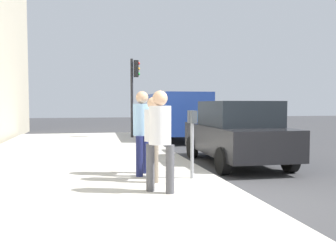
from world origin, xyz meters
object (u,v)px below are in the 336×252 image
Objects in this scene: parked_van_far at (177,113)px; traffic_signal at (134,85)px; parking_meter at (192,130)px; parking_officer at (142,125)px; pedestrian_bystander at (160,133)px; parked_sedan_near at (236,133)px; pedestrian_at_meter at (153,132)px.

traffic_signal is (0.26, 1.96, 1.32)m from parked_van_far.
parking_officer is at bearing 58.18° from parking_meter.
pedestrian_bystander is 1.65m from parking_officer.
pedestrian_bystander is at bearing 139.92° from parking_meter.
pedestrian_bystander is 0.49× the size of traffic_signal.
parked_van_far reaches higher than parked_sedan_near.
pedestrian_at_meter is 0.93× the size of parking_officer.
parked_van_far is 1.46× the size of traffic_signal.
parking_meter is 1.13m from parking_officer.
pedestrian_bystander is 10.77m from traffic_signal.
pedestrian_at_meter is 9.80m from parked_van_far.
parked_sedan_near is (3.35, -2.83, -0.30)m from pedestrian_bystander.
parked_sedan_near is at bearing -2.12° from pedestrian_bystander.
parking_officer reaches higher than parking_meter.
pedestrian_at_meter is 3.65m from parked_sedan_near.
parking_officer reaches higher than parked_sedan_near.
pedestrian_bystander is at bearing -89.90° from pedestrian_at_meter.
pedestrian_at_meter is (-0.07, 0.83, -0.04)m from parking_meter.
parking_meter is at bearing 8.34° from pedestrian_at_meter.
parked_van_far is at bearing 98.05° from parking_officer.
pedestrian_at_meter is 0.95× the size of pedestrian_bystander.
pedestrian_bystander is 10.76m from parked_van_far.
parked_sedan_near is (1.71, -2.90, -0.34)m from parking_officer.
parking_meter is 0.83m from pedestrian_at_meter.
parking_meter is 9.53m from parked_van_far.
parking_meter is 3.02m from parked_sedan_near.
parking_meter is 0.32× the size of parked_sedan_near.
traffic_signal reaches higher than pedestrian_at_meter.
pedestrian_at_meter is 0.32× the size of parked_van_far.
pedestrian_at_meter is at bearing 130.52° from parked_sedan_near.
traffic_signal is at bearing 33.37° from pedestrian_bystander.
parking_meter is 0.39× the size of traffic_signal.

